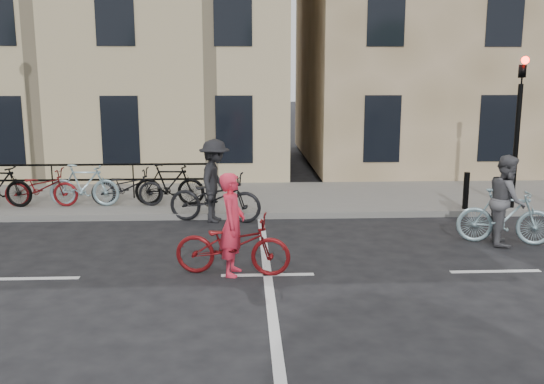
{
  "coord_description": "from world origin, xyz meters",
  "views": [
    {
      "loc": [
        -0.39,
        -9.93,
        3.45
      ],
      "look_at": [
        0.16,
        1.8,
        1.1
      ],
      "focal_mm": 40.0,
      "sensor_mm": 36.0,
      "label": 1
    }
  ],
  "objects_px": {
    "traffic_light": "(519,113)",
    "cyclist_pink": "(233,240)",
    "cyclist_dark": "(215,190)",
    "cyclist_grey": "(506,208)"
  },
  "relations": [
    {
      "from": "cyclist_grey",
      "to": "cyclist_dark",
      "type": "xyz_separation_m",
      "value": [
        -5.94,
        2.14,
        0.02
      ]
    },
    {
      "from": "cyclist_pink",
      "to": "cyclist_grey",
      "type": "height_order",
      "value": "cyclist_grey"
    },
    {
      "from": "traffic_light",
      "to": "cyclist_grey",
      "type": "relative_size",
      "value": 1.99
    },
    {
      "from": "traffic_light",
      "to": "cyclist_grey",
      "type": "xyz_separation_m",
      "value": [
        -1.33,
        -2.62,
        -1.72
      ]
    },
    {
      "from": "traffic_light",
      "to": "cyclist_dark",
      "type": "height_order",
      "value": "traffic_light"
    },
    {
      "from": "traffic_light",
      "to": "cyclist_pink",
      "type": "bearing_deg",
      "value": -148.0
    },
    {
      "from": "traffic_light",
      "to": "cyclist_dark",
      "type": "distance_m",
      "value": 7.47
    },
    {
      "from": "traffic_light",
      "to": "cyclist_pink",
      "type": "xyz_separation_m",
      "value": [
        -6.8,
        -4.25,
        -1.84
      ]
    },
    {
      "from": "traffic_light",
      "to": "cyclist_pink",
      "type": "relative_size",
      "value": 1.88
    },
    {
      "from": "traffic_light",
      "to": "cyclist_dark",
      "type": "xyz_separation_m",
      "value": [
        -7.26,
        -0.48,
        -1.69
      ]
    }
  ]
}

